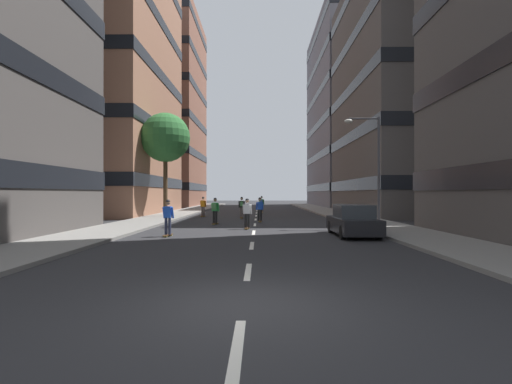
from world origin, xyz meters
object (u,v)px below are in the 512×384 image
parked_car_near (353,222)px  skater_6 (242,206)px  skater_0 (215,209)px  skater_1 (203,206)px  skater_5 (247,212)px  streetlamp_right (373,159)px  skater_2 (262,203)px  street_tree_near (165,138)px  skater_3 (260,208)px  skater_4 (168,216)px

parked_car_near → skater_6: bearing=114.6°
skater_0 → skater_6: size_ratio=1.00×
skater_1 → skater_5: (4.26, -11.52, 0.00)m
skater_0 → skater_1: same height
streetlamp_right → skater_2: bearing=109.8°
street_tree_near → skater_0: (5.12, -7.34, -5.82)m
parked_car_near → skater_2: 22.85m
skater_3 → skater_4: size_ratio=1.00×
street_tree_near → skater_1: bearing=15.2°
skater_3 → skater_6: same height
skater_4 → skater_3: bearing=64.7°
parked_car_near → skater_5: skater_5 is taller
skater_5 → skater_6: same height
skater_3 → skater_6: (-1.50, 4.15, 0.03)m
street_tree_near → skater_5: size_ratio=4.97×
skater_0 → skater_6: same height
skater_1 → skater_4: same height
skater_0 → skater_4: same height
parked_car_near → skater_6: skater_6 is taller
street_tree_near → skater_3: size_ratio=4.97×
skater_2 → skater_3: bearing=-90.9°
parked_car_near → streetlamp_right: (2.22, 4.29, 3.44)m
parked_car_near → streetlamp_right: streetlamp_right is taller
street_tree_near → skater_0: bearing=-55.1°
parked_car_near → skater_2: size_ratio=2.47×
skater_4 → skater_5: same height
parked_car_near → streetlamp_right: size_ratio=0.68×
skater_2 → skater_6: (-1.71, -9.27, 0.00)m
parked_car_near → skater_1: (-9.50, 14.97, 0.29)m
skater_1 → skater_6: (3.49, -1.80, 0.03)m
parked_car_near → skater_5: size_ratio=2.47×
streetlamp_right → skater_2: size_ratio=3.65×
parked_car_near → skater_6: (-6.02, 13.17, 0.32)m
skater_5 → skater_4: bearing=-134.4°
parked_car_near → skater_4: bearing=-178.0°
streetlamp_right → skater_6: (-8.24, 8.88, -3.12)m
street_tree_near → skater_6: bearing=-8.2°
skater_2 → skater_6: size_ratio=1.00×
skater_6 → skater_0: bearing=-103.1°
streetlamp_right → skater_3: (-6.74, 4.73, -3.15)m
parked_car_near → skater_2: (-4.31, 22.43, 0.32)m
skater_1 → skater_2: size_ratio=1.00×
streetlamp_right → skater_2: (-6.53, 18.14, -3.12)m
street_tree_near → streetlamp_right: 18.01m
skater_1 → skater_6: same height
streetlamp_right → skater_4: streetlamp_right is taller
parked_car_near → skater_0: (-7.50, 6.79, 0.32)m
parked_car_near → skater_4: skater_4 is taller
skater_1 → skater_2: bearing=55.1°
skater_3 → skater_4: 10.31m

